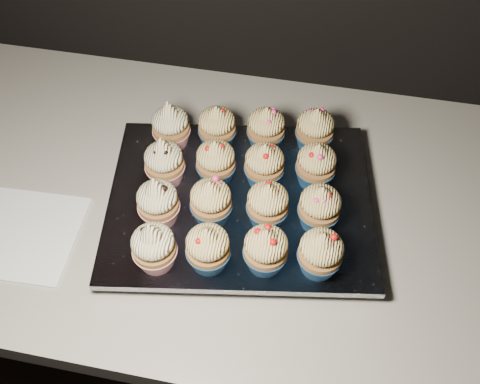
{
  "coord_description": "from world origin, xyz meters",
  "views": [
    {
      "loc": [
        0.3,
        1.17,
        1.6
      ],
      "look_at": [
        0.2,
        1.67,
        0.95
      ],
      "focal_mm": 40.0,
      "sensor_mm": 36.0,
      "label": 1
    }
  ],
  "objects": [
    {
      "name": "worktop",
      "position": [
        0.0,
        1.7,
        0.88
      ],
      "size": [
        2.44,
        0.64,
        0.04
      ],
      "primitive_type": "cube",
      "color": "beige",
      "rests_on": "cabinet"
    },
    {
      "name": "cupcake_15",
      "position": [
        0.3,
        1.8,
        0.97
      ],
      "size": [
        0.06,
        0.06,
        0.08
      ],
      "color": "navy",
      "rests_on": "foil_lining"
    },
    {
      "name": "baking_tray",
      "position": [
        0.2,
        1.67,
        0.91
      ],
      "size": [
        0.42,
        0.35,
        0.02
      ],
      "primitive_type": "cube",
      "rotation": [
        0.0,
        0.0,
        0.16
      ],
      "color": "black",
      "rests_on": "worktop"
    },
    {
      "name": "cupcake_11",
      "position": [
        0.31,
        1.73,
        0.97
      ],
      "size": [
        0.06,
        0.06,
        0.08
      ],
      "color": "navy",
      "rests_on": "foil_lining"
    },
    {
      "name": "cupcake_14",
      "position": [
        0.22,
        1.79,
        0.97
      ],
      "size": [
        0.06,
        0.06,
        0.08
      ],
      "color": "navy",
      "rests_on": "foil_lining"
    },
    {
      "name": "napkin",
      "position": [
        -0.12,
        1.56,
        0.9
      ],
      "size": [
        0.17,
        0.17,
        0.0
      ],
      "primitive_type": "cube",
      "rotation": [
        0.0,
        0.0,
        0.05
      ],
      "color": "white",
      "rests_on": "worktop"
    },
    {
      "name": "cupcake_8",
      "position": [
        0.08,
        1.68,
        0.97
      ],
      "size": [
        0.06,
        0.06,
        0.1
      ],
      "color": "#AD1829",
      "rests_on": "foil_lining"
    },
    {
      "name": "cupcake_6",
      "position": [
        0.25,
        1.64,
        0.97
      ],
      "size": [
        0.06,
        0.06,
        0.08
      ],
      "color": "navy",
      "rests_on": "foil_lining"
    },
    {
      "name": "cupcake_13",
      "position": [
        0.14,
        1.78,
        0.97
      ],
      "size": [
        0.06,
        0.06,
        0.08
      ],
      "color": "navy",
      "rests_on": "foil_lining"
    },
    {
      "name": "cupcake_2",
      "position": [
        0.26,
        1.56,
        0.97
      ],
      "size": [
        0.06,
        0.06,
        0.08
      ],
      "color": "navy",
      "rests_on": "foil_lining"
    },
    {
      "name": "cupcake_5",
      "position": [
        0.17,
        1.63,
        0.97
      ],
      "size": [
        0.06,
        0.06,
        0.08
      ],
      "color": "navy",
      "rests_on": "foil_lining"
    },
    {
      "name": "foil_lining",
      "position": [
        0.2,
        1.67,
        0.93
      ],
      "size": [
        0.46,
        0.38,
        0.01
      ],
      "primitive_type": "cube",
      "rotation": [
        0.0,
        0.0,
        0.16
      ],
      "color": "silver",
      "rests_on": "baking_tray"
    },
    {
      "name": "cupcake_4",
      "position": [
        0.09,
        1.61,
        0.97
      ],
      "size": [
        0.06,
        0.06,
        0.1
      ],
      "color": "#AD1829",
      "rests_on": "foil_lining"
    },
    {
      "name": "cupcake_3",
      "position": [
        0.33,
        1.57,
        0.97
      ],
      "size": [
        0.06,
        0.06,
        0.08
      ],
      "color": "navy",
      "rests_on": "foil_lining"
    },
    {
      "name": "cabinet",
      "position": [
        0.0,
        1.7,
        0.43
      ],
      "size": [
        2.4,
        0.6,
        0.86
      ],
      "primitive_type": "cube",
      "color": "black",
      "rests_on": "ground"
    },
    {
      "name": "cupcake_9",
      "position": [
        0.16,
        1.7,
        0.97
      ],
      "size": [
        0.06,
        0.06,
        0.08
      ],
      "color": "navy",
      "rests_on": "foil_lining"
    },
    {
      "name": "cupcake_10",
      "position": [
        0.23,
        1.71,
        0.97
      ],
      "size": [
        0.06,
        0.06,
        0.08
      ],
      "color": "navy",
      "rests_on": "foil_lining"
    },
    {
      "name": "cupcake_7",
      "position": [
        0.32,
        1.65,
        0.97
      ],
      "size": [
        0.06,
        0.06,
        0.08
      ],
      "color": "navy",
      "rests_on": "foil_lining"
    },
    {
      "name": "cupcake_12",
      "position": [
        0.07,
        1.76,
        0.97
      ],
      "size": [
        0.06,
        0.06,
        0.1
      ],
      "color": "#AD1829",
      "rests_on": "foil_lining"
    },
    {
      "name": "cupcake_1",
      "position": [
        0.18,
        1.55,
        0.97
      ],
      "size": [
        0.06,
        0.06,
        0.08
      ],
      "color": "navy",
      "rests_on": "foil_lining"
    },
    {
      "name": "cupcake_0",
      "position": [
        0.11,
        1.53,
        0.97
      ],
      "size": [
        0.06,
        0.06,
        0.1
      ],
      "color": "#AD1829",
      "rests_on": "foil_lining"
    }
  ]
}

